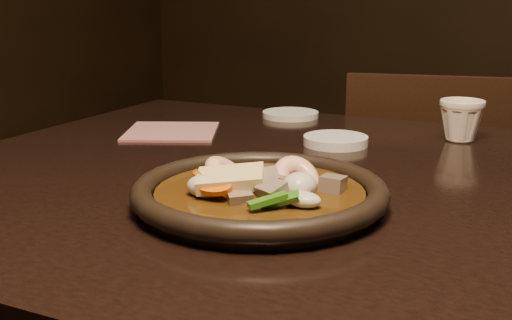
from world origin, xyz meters
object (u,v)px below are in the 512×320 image
at_px(table, 500,261).
at_px(tea_cup, 461,119).
at_px(chair, 425,228).
at_px(plate, 260,194).

distance_m(table, tea_cup, 0.35).
height_order(chair, plate, chair).
xyz_separation_m(table, tea_cup, (-0.10, 0.31, 0.11)).
distance_m(table, chair, 0.75).
height_order(plate, tea_cup, tea_cup).
bearing_deg(table, plate, -151.24).
bearing_deg(plate, tea_cup, 70.80).
relative_size(plate, tea_cup, 4.01).
bearing_deg(tea_cup, table, -72.04).
relative_size(table, plate, 5.35).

